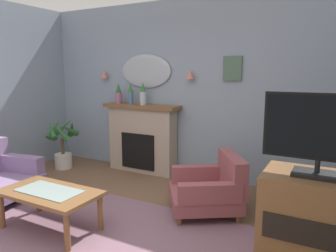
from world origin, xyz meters
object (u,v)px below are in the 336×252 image
mantel_vase_right (143,94)px  wall_sconce_right (190,74)px  mantel_vase_centre (130,93)px  armchair_beside_couch (212,187)px  coffee_table (50,196)px  fireplace (142,139)px  tv_cabinet (312,229)px  wall_mirror (146,71)px  wall_sconce_left (104,74)px  mantel_vase_left (119,94)px  framed_picture (232,68)px  tv_flatscreen (320,133)px  potted_plant_corner_palm (62,143)px

mantel_vase_right → wall_sconce_right: 0.87m
mantel_vase_centre → armchair_beside_couch: mantel_vase_centre is taller
coffee_table → fireplace: bearing=96.6°
tv_cabinet → wall_mirror: bearing=145.4°
mantel_vase_centre → wall_sconce_left: 0.73m
mantel_vase_left → framed_picture: framed_picture is taller
mantel_vase_centre → fireplace: bearing=8.1°
mantel_vase_right → wall_mirror: (-0.05, 0.17, 0.36)m
fireplace → tv_flatscreen: size_ratio=1.62×
wall_sconce_right → tv_flatscreen: bearing=-44.2°
fireplace → framed_picture: 1.91m
wall_mirror → potted_plant_corner_palm: wall_mirror is taller
fireplace → tv_cabinet: bearing=-32.6°
armchair_beside_couch → wall_sconce_left: bearing=157.2°
mantel_vase_centre → potted_plant_corner_palm: mantel_vase_centre is taller
mantel_vase_centre → framed_picture: framed_picture is taller
mantel_vase_left → wall_sconce_right: size_ratio=2.45×
fireplace → tv_flatscreen: bearing=-32.9°
armchair_beside_couch → coffee_table: bearing=-137.2°
coffee_table → mantel_vase_right: bearing=95.4°
wall_sconce_right → framed_picture: 0.66m
mantel_vase_right → framed_picture: (1.45, 0.18, 0.40)m
potted_plant_corner_palm → mantel_vase_right: bearing=20.0°
wall_sconce_right → coffee_table: (-0.59, -2.31, -1.28)m
fireplace → coffee_table: 2.25m
mantel_vase_right → wall_sconce_right: size_ratio=2.68×
coffee_table → potted_plant_corner_palm: size_ratio=1.21×
mantel_vase_centre → armchair_beside_couch: size_ratio=0.31×
fireplace → mantel_vase_centre: size_ratio=3.88×
wall_sconce_left → armchair_beside_couch: size_ratio=0.12×
wall_mirror → mantel_vase_centre: bearing=-139.6°
wall_sconce_left → wall_mirror: bearing=3.4°
mantel_vase_right → mantel_vase_centre: bearing=180.0°
coffee_table → mantel_vase_centre: bearing=101.8°
wall_sconce_left → wall_sconce_right: same height
mantel_vase_right → armchair_beside_couch: (1.58, -0.92, -1.04)m
fireplace → wall_mirror: bearing=90.0°
fireplace → wall_sconce_right: wall_sconce_right is taller
coffee_table → framed_picture: bearing=62.4°
tv_cabinet → framed_picture: bearing=124.0°
armchair_beside_couch → mantel_vase_centre: bearing=153.2°
mantel_vase_right → potted_plant_corner_palm: mantel_vase_right is taller
wall_sconce_right → tv_cabinet: wall_sconce_right is taller
fireplace → armchair_beside_couch: bearing=-30.3°
wall_sconce_right → coffee_table: bearing=-104.3°
fireplace → mantel_vase_right: bearing=-29.5°
mantel_vase_right → wall_mirror: wall_mirror is taller
wall_mirror → coffee_table: size_ratio=0.87×
mantel_vase_left → armchair_beside_couch: size_ratio=0.31×
tv_cabinet → coffee_table: bearing=-170.7°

